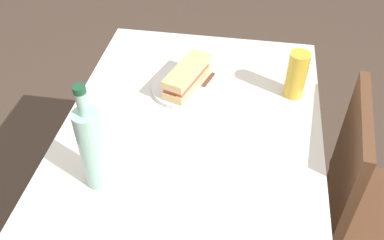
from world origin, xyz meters
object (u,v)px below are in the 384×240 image
at_px(chair_far, 368,203).
at_px(plate_near, 187,87).
at_px(water_bottle, 92,147).
at_px(knife_near, 203,87).
at_px(dining_table, 192,156).
at_px(baguette_sandwich_near, 187,76).
at_px(beer_glass, 297,75).

xyz_separation_m(chair_far, plate_near, (-0.16, -0.62, 0.27)).
height_order(chair_far, plate_near, chair_far).
height_order(chair_far, water_bottle, water_bottle).
xyz_separation_m(chair_far, knife_near, (-0.16, -0.56, 0.28)).
relative_size(chair_far, water_bottle, 2.82).
xyz_separation_m(dining_table, chair_far, (-0.01, 0.57, -0.13)).
bearing_deg(baguette_sandwich_near, dining_table, 14.53).
relative_size(chair_far, baguette_sandwich_near, 3.99).
bearing_deg(water_bottle, chair_far, 108.23).
relative_size(baguette_sandwich_near, knife_near, 1.23).
xyz_separation_m(dining_table, baguette_sandwich_near, (-0.17, -0.04, 0.18)).
bearing_deg(water_bottle, plate_near, 159.46).
xyz_separation_m(chair_far, beer_glass, (-0.19, -0.28, 0.34)).
distance_m(dining_table, beer_glass, 0.41).
relative_size(knife_near, beer_glass, 1.15).
bearing_deg(beer_glass, baguette_sandwich_near, -85.79).
xyz_separation_m(water_bottle, beer_glass, (-0.44, 0.49, -0.05)).
xyz_separation_m(baguette_sandwich_near, knife_near, (0.01, 0.05, -0.03)).
distance_m(dining_table, baguette_sandwich_near, 0.25).
bearing_deg(water_bottle, knife_near, 153.00).
bearing_deg(beer_glass, chair_far, 56.44).
distance_m(plate_near, beer_glass, 0.35).
bearing_deg(knife_near, beer_glass, 96.05).
xyz_separation_m(knife_near, beer_glass, (-0.03, 0.28, 0.06)).
bearing_deg(chair_far, plate_near, -104.58).
relative_size(chair_far, plate_near, 3.69).
distance_m(knife_near, beer_glass, 0.29).
relative_size(dining_table, beer_glass, 6.57).
distance_m(dining_table, chair_far, 0.59).
distance_m(chair_far, water_bottle, 0.90).
xyz_separation_m(plate_near, beer_glass, (-0.02, 0.34, 0.07)).
xyz_separation_m(dining_table, beer_glass, (-0.19, 0.29, 0.21)).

